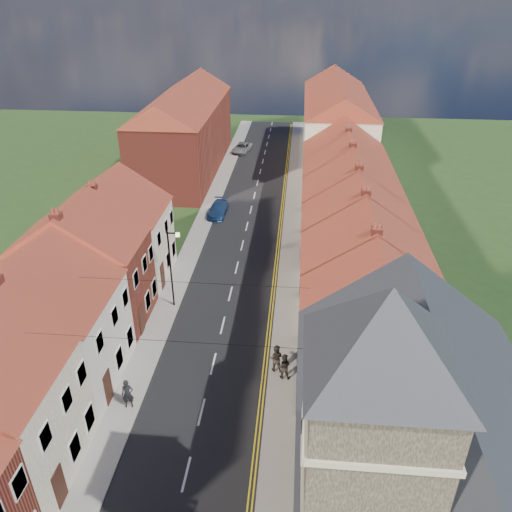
% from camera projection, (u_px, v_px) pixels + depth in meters
% --- Properties ---
extents(road, '(7.00, 90.00, 0.02)m').
position_uv_depth(road, '(242.00, 245.00, 45.15)').
color(road, black).
rests_on(road, ground).
extents(pavement_left, '(1.80, 90.00, 0.12)m').
position_uv_depth(pavement_left, '(194.00, 243.00, 45.47)').
color(pavement_left, '#AEA99E').
rests_on(pavement_left, ground).
extents(pavement_right, '(1.80, 90.00, 0.12)m').
position_uv_depth(pavement_right, '(291.00, 247.00, 44.78)').
color(pavement_right, '#AEA99E').
rests_on(pavement_right, ground).
extents(church, '(11.25, 14.25, 15.20)m').
position_uv_depth(church, '(410.00, 451.00, 18.33)').
color(church, '#382F27').
rests_on(church, ground).
extents(cottage_r_tudor, '(8.30, 5.20, 9.00)m').
position_uv_depth(cottage_r_tudor, '(374.00, 327.00, 27.19)').
color(cottage_r_tudor, white).
rests_on(cottage_r_tudor, ground).
extents(cottage_r_white_near, '(8.30, 6.00, 9.00)m').
position_uv_depth(cottage_r_white_near, '(364.00, 276.00, 31.89)').
color(cottage_r_white_near, silver).
rests_on(cottage_r_white_near, ground).
extents(cottage_r_cream_mid, '(8.30, 5.20, 9.00)m').
position_uv_depth(cottage_r_cream_mid, '(357.00, 238.00, 36.59)').
color(cottage_r_cream_mid, white).
rests_on(cottage_r_cream_mid, ground).
extents(cottage_r_pink, '(8.30, 6.00, 9.00)m').
position_uv_depth(cottage_r_pink, '(351.00, 209.00, 41.29)').
color(cottage_r_pink, maroon).
rests_on(cottage_r_pink, ground).
extents(cottage_r_white_far, '(8.30, 5.20, 9.00)m').
position_uv_depth(cottage_r_white_far, '(347.00, 185.00, 46.00)').
color(cottage_r_white_far, silver).
rests_on(cottage_r_white_far, ground).
extents(cottage_r_cream_far, '(8.30, 6.00, 9.00)m').
position_uv_depth(cottage_r_cream_far, '(343.00, 166.00, 50.70)').
color(cottage_r_cream_far, white).
rests_on(cottage_r_cream_far, ground).
extents(cottage_l_white, '(8.30, 6.90, 8.80)m').
position_uv_depth(cottage_l_white, '(41.00, 319.00, 28.03)').
color(cottage_l_white, silver).
rests_on(cottage_l_white, ground).
extents(cottage_l_brick_mid, '(8.30, 5.70, 9.10)m').
position_uv_depth(cottage_l_brick_mid, '(83.00, 263.00, 33.27)').
color(cottage_l_brick_mid, maroon).
rests_on(cottage_l_brick_mid, ground).
extents(cottage_l_pink, '(8.30, 6.30, 8.80)m').
position_uv_depth(cottage_l_pink, '(113.00, 227.00, 38.40)').
color(cottage_l_pink, white).
rests_on(cottage_l_pink, ground).
extents(block_right_far, '(8.30, 24.20, 10.50)m').
position_uv_depth(block_right_far, '(336.00, 121.00, 63.64)').
color(block_right_far, white).
rests_on(block_right_far, ground).
extents(block_left_far, '(8.30, 24.20, 10.50)m').
position_uv_depth(block_left_far, '(185.00, 128.00, 60.74)').
color(block_left_far, maroon).
rests_on(block_left_far, ground).
extents(lamppost, '(0.88, 0.15, 6.00)m').
position_uv_depth(lamppost, '(172.00, 265.00, 35.02)').
color(lamppost, black).
rests_on(lamppost, pavement_left).
extents(car_far, '(1.84, 4.28, 1.23)m').
position_uv_depth(car_far, '(218.00, 210.00, 50.71)').
color(car_far, navy).
rests_on(car_far, ground).
extents(car_distant, '(2.82, 4.71, 1.22)m').
position_uv_depth(car_distant, '(242.00, 148.00, 69.39)').
color(car_distant, '#A4A7AC').
rests_on(car_distant, ground).
extents(pedestrian_left, '(0.74, 0.56, 1.82)m').
position_uv_depth(pedestrian_left, '(128.00, 394.00, 27.52)').
color(pedestrian_left, black).
rests_on(pedestrian_left, pavement_left).
extents(pedestrian_right, '(0.87, 0.70, 1.71)m').
position_uv_depth(pedestrian_right, '(284.00, 366.00, 29.59)').
color(pedestrian_right, black).
rests_on(pedestrian_right, pavement_right).
extents(pedestrian_right_b, '(0.96, 0.78, 1.85)m').
position_uv_depth(pedestrian_right_b, '(276.00, 358.00, 30.12)').
color(pedestrian_right_b, '#282320').
rests_on(pedestrian_right_b, pavement_right).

